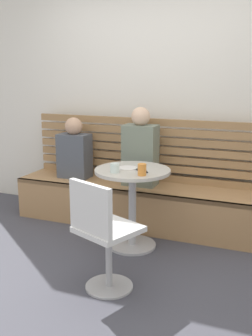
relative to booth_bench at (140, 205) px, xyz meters
The scene contains 12 objects.
ground 1.22m from the booth_bench, 90.00° to the right, with size 8.00×8.00×0.00m, color #42424C.
back_wall 1.31m from the booth_bench, 90.00° to the left, with size 5.20×0.10×2.90m, color silver.
booth_bench is the anchor object (origin of this frame).
booth_backrest 0.61m from the booth_bench, 90.00° to the left, with size 2.65×0.04×0.67m.
cafe_table 0.61m from the booth_bench, 78.09° to the right, with size 0.68×0.68×0.74m.
white_chair 1.36m from the booth_bench, 81.96° to the right, with size 0.52×0.52×0.85m.
person_adult 0.58m from the booth_bench, 119.13° to the left, with size 0.34×0.22×0.80m.
person_child_left 0.94m from the booth_bench, behind, with size 0.34×0.22×0.67m.
cup_glass_short 0.88m from the booth_bench, 89.11° to the right, with size 0.08×0.08×0.08m, color silver.
cup_tumbler_orange 0.94m from the booth_bench, 69.34° to the right, with size 0.07×0.07×0.10m, color orange.
plate_small 0.74m from the booth_bench, 83.13° to the right, with size 0.17×0.17×0.01m, color white.
phone_on_table 0.80m from the booth_bench, 68.93° to the right, with size 0.07×0.14×0.01m, color black.
Camera 1 is at (1.34, -2.54, 1.59)m, focal length 42.67 mm.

